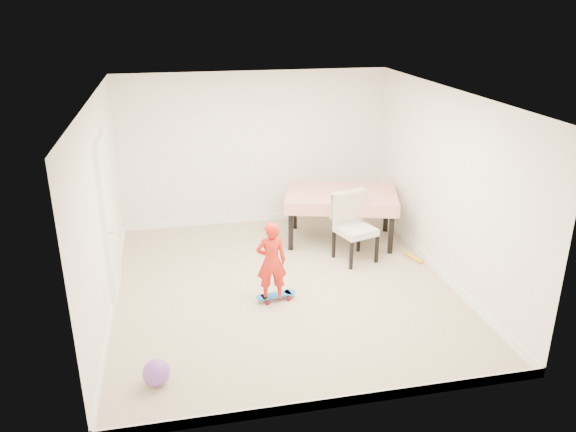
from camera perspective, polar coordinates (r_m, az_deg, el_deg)
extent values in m
plane|color=tan|center=(7.74, -0.42, -7.16)|extent=(5.00, 5.00, 0.00)
cube|color=white|center=(6.90, -0.48, 12.07)|extent=(4.50, 5.00, 0.04)
cube|color=white|center=(9.55, -3.41, 6.76)|extent=(4.50, 0.04, 2.60)
cube|color=white|center=(5.00, 5.21, -7.21)|extent=(4.50, 0.04, 2.60)
cube|color=white|center=(7.14, -18.28, 0.67)|extent=(0.04, 5.00, 2.60)
cube|color=white|center=(7.93, 15.56, 2.99)|extent=(0.04, 5.00, 2.60)
cube|color=white|center=(7.51, -17.77, -0.51)|extent=(0.11, 0.94, 2.11)
cube|color=white|center=(9.94, -3.27, -0.17)|extent=(4.50, 0.02, 0.12)
cube|color=white|center=(5.69, 4.81, -18.31)|extent=(4.50, 0.02, 0.12)
cube|color=white|center=(7.64, -17.29, -8.07)|extent=(0.02, 5.00, 0.12)
cube|color=white|center=(8.39, 14.80, -5.08)|extent=(0.02, 5.00, 0.12)
imported|color=red|center=(7.14, -1.70, -4.89)|extent=(0.40, 0.27, 1.07)
sphere|color=purple|center=(6.04, -13.24, -15.24)|extent=(0.28, 0.28, 0.28)
cylinder|color=gold|center=(8.70, 12.62, -4.13)|extent=(0.17, 0.40, 0.06)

